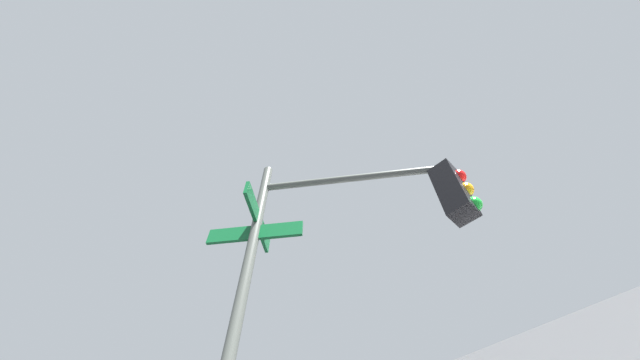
# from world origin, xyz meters

# --- Properties ---
(traffic_signal_near) EXTENTS (2.48, 2.00, 5.26)m
(traffic_signal_near) POSITION_xyz_m (-5.97, -6.21, 3.73)
(traffic_signal_near) COLOR #474C47
(traffic_signal_near) RESTS_ON ground_plane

